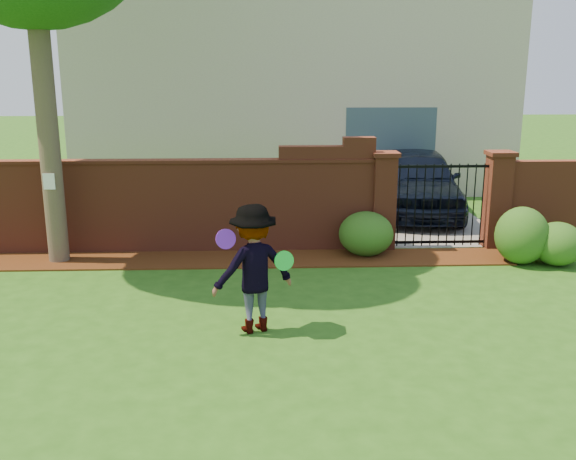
{
  "coord_description": "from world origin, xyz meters",
  "views": [
    {
      "loc": [
        0.09,
        -7.9,
        3.41
      ],
      "look_at": [
        0.47,
        1.4,
        1.05
      ],
      "focal_mm": 40.02,
      "sensor_mm": 36.0,
      "label": 1
    }
  ],
  "objects_px": {
    "man": "(254,269)",
    "frisbee_purple": "(226,239)",
    "car": "(419,183)"
  },
  "relations": [
    {
      "from": "man",
      "to": "frisbee_purple",
      "type": "distance_m",
      "value": 0.61
    },
    {
      "from": "man",
      "to": "frisbee_purple",
      "type": "bearing_deg",
      "value": 5.94
    },
    {
      "from": "man",
      "to": "frisbee_purple",
      "type": "relative_size",
      "value": 6.66
    },
    {
      "from": "car",
      "to": "man",
      "type": "bearing_deg",
      "value": -112.73
    },
    {
      "from": "car",
      "to": "frisbee_purple",
      "type": "bearing_deg",
      "value": -114.25
    },
    {
      "from": "man",
      "to": "frisbee_purple",
      "type": "height_order",
      "value": "man"
    },
    {
      "from": "man",
      "to": "car",
      "type": "bearing_deg",
      "value": -140.9
    },
    {
      "from": "frisbee_purple",
      "to": "man",
      "type": "bearing_deg",
      "value": 27.49
    },
    {
      "from": "frisbee_purple",
      "to": "car",
      "type": "bearing_deg",
      "value": 59.14
    },
    {
      "from": "car",
      "to": "frisbee_purple",
      "type": "relative_size",
      "value": 17.74
    }
  ]
}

